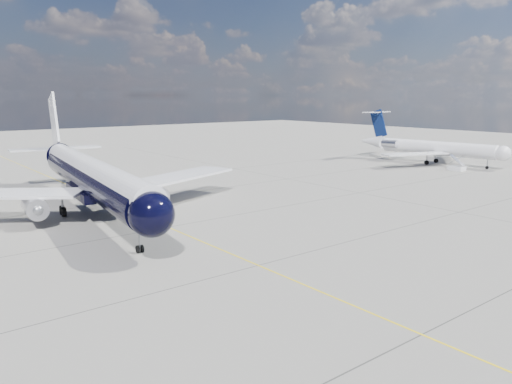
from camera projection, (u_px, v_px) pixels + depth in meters
ground at (146, 218)px, 55.41m from camera, size 320.00×320.00×0.00m
taxiway_centerline at (168, 227)px, 51.55m from camera, size 0.16×160.00×0.01m
main_airliner at (90, 176)px, 57.19m from camera, size 39.39×48.27×13.96m
regional_jet at (427, 147)px, 99.60m from camera, size 27.02×31.24×10.58m
boarding_stair at (457, 167)px, 90.50m from camera, size 2.30×2.80×2.96m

